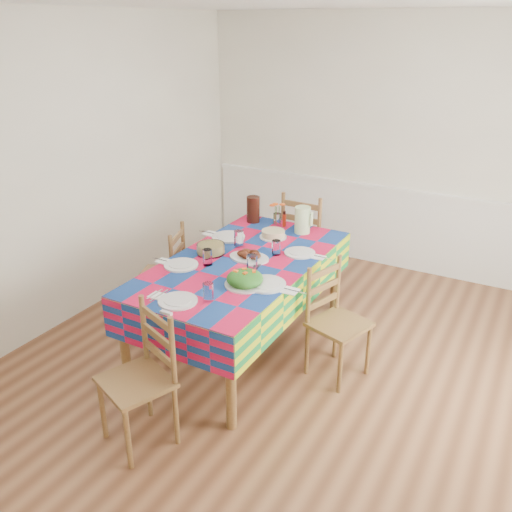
{
  "coord_description": "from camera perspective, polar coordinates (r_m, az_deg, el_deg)",
  "views": [
    {
      "loc": [
        1.47,
        -3.23,
        2.58
      ],
      "look_at": [
        -0.41,
        0.13,
        0.91
      ],
      "focal_mm": 38.0,
      "sensor_mm": 36.0,
      "label": 1
    }
  ],
  "objects": [
    {
      "name": "chair_right",
      "position": [
        4.24,
        8.33,
        -6.88
      ],
      "size": [
        0.49,
        0.5,
        0.92
      ],
      "rotation": [
        0.0,
        0.0,
        1.26
      ],
      "color": "brown",
      "rests_on": "room"
    },
    {
      "name": "setting_left_far",
      "position": [
        4.78,
        -2.62,
        1.98
      ],
      "size": [
        0.54,
        0.32,
        0.14
      ],
      "rotation": [
        0.0,
        0.0,
        1.57
      ],
      "color": "silver",
      "rests_on": "dining_table"
    },
    {
      "name": "tea_pitcher",
      "position": [
        5.21,
        -0.29,
        4.94
      ],
      "size": [
        0.13,
        0.13,
        0.25
      ],
      "primitive_type": "cylinder",
      "color": "black",
      "rests_on": "dining_table"
    },
    {
      "name": "hot_sauce",
      "position": [
        5.11,
        2.99,
        3.93
      ],
      "size": [
        0.04,
        0.04,
        0.15
      ],
      "primitive_type": "cylinder",
      "color": "red",
      "rests_on": "dining_table"
    },
    {
      "name": "setting_right_far",
      "position": [
        4.51,
        3.8,
        0.54
      ],
      "size": [
        0.49,
        0.28,
        0.13
      ],
      "rotation": [
        0.0,
        0.0,
        -1.57
      ],
      "color": "silver",
      "rests_on": "dining_table"
    },
    {
      "name": "wainscot",
      "position": [
        6.26,
        13.99,
        3.23
      ],
      "size": [
        4.41,
        0.06,
        0.92
      ],
      "color": "white",
      "rests_on": "room"
    },
    {
      "name": "chair_left",
      "position": [
        4.98,
        -9.55,
        -2.1
      ],
      "size": [
        0.51,
        0.52,
        0.93
      ],
      "rotation": [
        0.0,
        0.0,
        -1.23
      ],
      "color": "brown",
      "rests_on": "room"
    },
    {
      "name": "serving_utensils",
      "position": [
        4.21,
        -0.57,
        -1.46
      ],
      "size": [
        0.16,
        0.35,
        0.01
      ],
      "color": "black",
      "rests_on": "dining_table"
    },
    {
      "name": "flower_vase",
      "position": [
        5.1,
        2.22,
        4.22
      ],
      "size": [
        0.15,
        0.12,
        0.24
      ],
      "color": "white",
      "rests_on": "dining_table"
    },
    {
      "name": "name_card",
      "position": [
        3.65,
        -9.43,
        -5.93
      ],
      "size": [
        0.09,
        0.03,
        0.02
      ],
      "primitive_type": "cube",
      "color": "silver",
      "rests_on": "dining_table"
    },
    {
      "name": "setting_right_near",
      "position": [
        4.04,
        0.57,
        -2.19
      ],
      "size": [
        0.57,
        0.33,
        0.15
      ],
      "rotation": [
        0.0,
        0.0,
        -1.57
      ],
      "color": "silver",
      "rests_on": "dining_table"
    },
    {
      "name": "green_pitcher",
      "position": [
        4.95,
        4.92,
        3.81
      ],
      "size": [
        0.14,
        0.14,
        0.25
      ],
      "primitive_type": "cylinder",
      "color": "#C8E9A5",
      "rests_on": "dining_table"
    },
    {
      "name": "setting_near_head",
      "position": [
        3.78,
        -7.17,
        -4.34
      ],
      "size": [
        0.44,
        0.3,
        0.13
      ],
      "color": "silver",
      "rests_on": "dining_table"
    },
    {
      "name": "chair_far",
      "position": [
        5.56,
        5.32,
        1.55
      ],
      "size": [
        0.47,
        0.45,
        1.04
      ],
      "rotation": [
        0.0,
        0.0,
        3.12
      ],
      "color": "brown",
      "rests_on": "room"
    },
    {
      "name": "salad_platter",
      "position": [
        3.96,
        -1.18,
        -2.46
      ],
      "size": [
        0.3,
        0.3,
        0.13
      ],
      "color": "silver",
      "rests_on": "dining_table"
    },
    {
      "name": "cake",
      "position": [
        4.85,
        1.82,
        2.32
      ],
      "size": [
        0.24,
        0.24,
        0.07
      ],
      "color": "silver",
      "rests_on": "dining_table"
    },
    {
      "name": "room",
      "position": [
        3.76,
        4.54,
        4.3
      ],
      "size": [
        4.58,
        5.08,
        2.78
      ],
      "color": "brown",
      "rests_on": "ground"
    },
    {
      "name": "pasta_bowl",
      "position": [
        4.52,
        -4.78,
        0.77
      ],
      "size": [
        0.24,
        0.24,
        0.08
      ],
      "color": "white",
      "rests_on": "dining_table"
    },
    {
      "name": "chair_near",
      "position": [
        3.64,
        -11.93,
        -12.54
      ],
      "size": [
        0.54,
        0.53,
        0.95
      ],
      "rotation": [
        0.0,
        0.0,
        -0.37
      ],
      "color": "brown",
      "rests_on": "room"
    },
    {
      "name": "meat_platter",
      "position": [
        4.41,
        -0.73,
        0.05
      ],
      "size": [
        0.34,
        0.24,
        0.07
      ],
      "color": "silver",
      "rests_on": "dining_table"
    },
    {
      "name": "dining_table",
      "position": [
        4.43,
        -1.48,
        -1.53
      ],
      "size": [
        1.1,
        2.05,
        0.8
      ],
      "color": "brown",
      "rests_on": "room"
    },
    {
      "name": "setting_left_near",
      "position": [
        4.32,
        -6.97,
        -0.62
      ],
      "size": [
        0.5,
        0.3,
        0.13
      ],
      "rotation": [
        0.0,
        0.0,
        1.57
      ],
      "color": "silver",
      "rests_on": "dining_table"
    }
  ]
}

